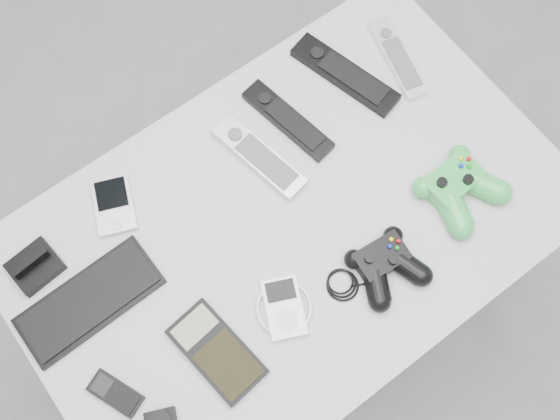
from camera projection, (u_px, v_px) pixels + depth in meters
floor at (284, 320)px, 1.86m from camera, size 3.50×3.50×0.00m
desk at (289, 235)px, 1.29m from camera, size 1.03×0.66×0.69m
pda_keyboard at (90, 301)px, 1.17m from camera, size 0.26×0.12×0.02m
dock_bracket at (33, 265)px, 1.18m from camera, size 0.09×0.08×0.05m
pda at (114, 206)px, 1.23m from camera, size 0.11×0.13×0.02m
remote_silver_a at (259, 156)px, 1.27m from camera, size 0.09×0.22×0.02m
remote_black_a at (288, 120)px, 1.29m from camera, size 0.08×0.21×0.02m
remote_black_b at (345, 74)px, 1.33m from camera, size 0.12×0.25×0.02m
remote_silver_b at (397, 58)px, 1.34m from camera, size 0.09×0.20×0.02m
mobile_phone at (115, 393)px, 1.12m from camera, size 0.08×0.10×0.02m
calculator at (217, 352)px, 1.14m from camera, size 0.11×0.19×0.02m
mp3_player at (284, 308)px, 1.17m from camera, size 0.14×0.14×0.02m
controller_black at (385, 264)px, 1.18m from camera, size 0.24×0.16×0.04m
controller_green at (459, 186)px, 1.23m from camera, size 0.16×0.17×0.05m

